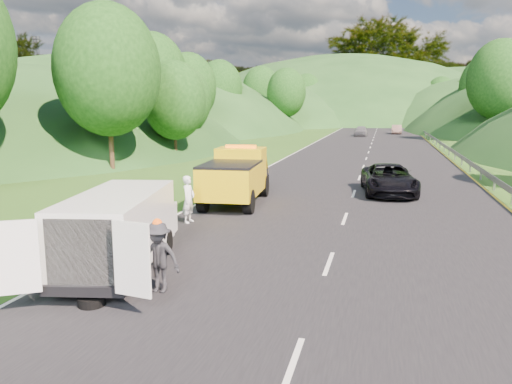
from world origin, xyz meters
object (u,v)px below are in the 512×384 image
(worker, at_px, (160,292))
(suitcase, at_px, (131,226))
(child, at_px, (165,237))
(passing_suv, at_px, (388,194))
(spare_tire, at_px, (92,306))
(woman, at_px, (189,223))
(tow_truck, at_px, (236,176))
(white_van, at_px, (120,227))

(worker, distance_m, suitcase, 6.01)
(child, bearing_deg, passing_suv, 76.17)
(suitcase, bearing_deg, child, -0.50)
(spare_tire, bearing_deg, passing_suv, 68.41)
(woman, bearing_deg, tow_truck, -4.33)
(white_van, bearing_deg, worker, -47.52)
(tow_truck, distance_m, woman, 4.46)
(white_van, distance_m, child, 3.87)
(woman, xyz_separation_m, child, (-0.04, -2.18, 0.00))
(white_van, relative_size, passing_suv, 1.20)
(tow_truck, relative_size, passing_suv, 1.16)
(worker, bearing_deg, tow_truck, 100.78)
(child, relative_size, spare_tire, 1.43)
(suitcase, bearing_deg, tow_truck, 72.26)
(white_van, height_order, spare_tire, white_van)
(woman, xyz_separation_m, worker, (2.07, -7.10, 0.00))
(woman, bearing_deg, spare_tire, -168.59)
(white_van, relative_size, worker, 3.76)
(child, bearing_deg, spare_tire, -59.24)
(worker, height_order, passing_suv, worker)
(woman, height_order, worker, woman)
(tow_truck, xyz_separation_m, worker, (1.39, -11.31, -1.30))
(worker, bearing_deg, woman, 110.07)
(white_van, bearing_deg, woman, 81.97)
(child, xyz_separation_m, worker, (2.11, -4.92, 0.00))
(white_van, relative_size, suitcase, 11.22)
(suitcase, xyz_separation_m, passing_suv, (8.97, 10.74, -0.29))
(tow_truck, distance_m, worker, 11.47)
(child, bearing_deg, tow_truck, 105.15)
(white_van, xyz_separation_m, spare_tire, (0.60, -2.45, -1.25))
(white_van, height_order, child, white_van)
(white_van, xyz_separation_m, woman, (-0.34, 5.83, -1.25))
(child, distance_m, spare_tire, 6.18)
(worker, bearing_deg, spare_tire, -129.86)
(tow_truck, height_order, child, tow_truck)
(child, height_order, passing_suv, passing_suv)
(worker, xyz_separation_m, passing_suv, (5.54, 15.67, 0.00))
(child, relative_size, passing_suv, 0.16)
(woman, distance_m, worker, 7.40)
(suitcase, bearing_deg, spare_tire, -69.40)
(suitcase, xyz_separation_m, spare_tire, (2.30, -6.12, -0.29))
(tow_truck, relative_size, child, 7.10)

